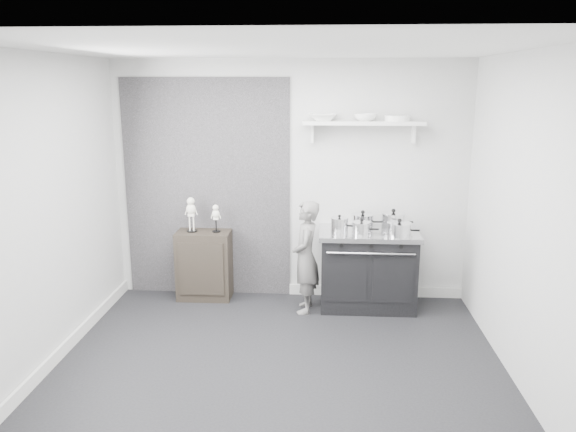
# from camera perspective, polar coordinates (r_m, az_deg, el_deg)

# --- Properties ---
(ground) EXTENTS (4.00, 4.00, 0.00)m
(ground) POSITION_cam_1_polar(r_m,az_deg,el_deg) (5.10, -1.08, -15.21)
(ground) COLOR black
(ground) RESTS_ON ground
(room_shell) EXTENTS (4.02, 3.62, 2.71)m
(room_shell) POSITION_cam_1_polar(r_m,az_deg,el_deg) (4.70, -2.10, 3.54)
(room_shell) COLOR silver
(room_shell) RESTS_ON ground
(wall_shelf) EXTENTS (1.30, 0.26, 0.24)m
(wall_shelf) POSITION_cam_1_polar(r_m,az_deg,el_deg) (6.17, 7.66, 9.27)
(wall_shelf) COLOR silver
(wall_shelf) RESTS_ON room_shell
(stove) EXTENTS (1.08, 0.68, 0.87)m
(stove) POSITION_cam_1_polar(r_m,az_deg,el_deg) (6.29, 8.09, -5.32)
(stove) COLOR black
(stove) RESTS_ON ground
(side_cabinet) EXTENTS (0.61, 0.36, 0.79)m
(side_cabinet) POSITION_cam_1_polar(r_m,az_deg,el_deg) (6.55, -8.48, -4.94)
(side_cabinet) COLOR black
(side_cabinet) RESTS_ON ground
(child) EXTENTS (0.30, 0.46, 1.23)m
(child) POSITION_cam_1_polar(r_m,az_deg,el_deg) (6.05, 1.82, -4.18)
(child) COLOR slate
(child) RESTS_ON ground
(pot_front_left) EXTENTS (0.28, 0.19, 0.20)m
(pot_front_left) POSITION_cam_1_polar(r_m,az_deg,el_deg) (6.06, 5.24, -0.90)
(pot_front_left) COLOR silver
(pot_front_left) RESTS_ON stove
(pot_back_left) EXTENTS (0.34, 0.25, 0.20)m
(pot_back_left) POSITION_cam_1_polar(r_m,az_deg,el_deg) (6.27, 7.59, -0.50)
(pot_back_left) COLOR silver
(pot_back_left) RESTS_ON stove
(pot_back_right) EXTENTS (0.35, 0.26, 0.23)m
(pot_back_right) POSITION_cam_1_polar(r_m,az_deg,el_deg) (6.25, 10.63, -0.51)
(pot_back_right) COLOR silver
(pot_back_right) RESTS_ON stove
(pot_front_right) EXTENTS (0.34, 0.25, 0.19)m
(pot_front_right) POSITION_cam_1_polar(r_m,az_deg,el_deg) (6.00, 11.24, -1.34)
(pot_front_right) COLOR silver
(pot_front_right) RESTS_ON stove
(pot_front_center) EXTENTS (0.28, 0.20, 0.17)m
(pot_front_center) POSITION_cam_1_polar(r_m,az_deg,el_deg) (5.99, 7.48, -1.25)
(pot_front_center) COLOR silver
(pot_front_center) RESTS_ON stove
(skeleton_full) EXTENTS (0.13, 0.08, 0.46)m
(skeleton_full) POSITION_cam_1_polar(r_m,az_deg,el_deg) (6.41, -9.81, 0.41)
(skeleton_full) COLOR silver
(skeleton_full) RESTS_ON side_cabinet
(skeleton_torso) EXTENTS (0.10, 0.07, 0.36)m
(skeleton_torso) POSITION_cam_1_polar(r_m,az_deg,el_deg) (6.36, -7.34, -0.04)
(skeleton_torso) COLOR silver
(skeleton_torso) RESTS_ON side_cabinet
(bowl_large) EXTENTS (0.30, 0.30, 0.07)m
(bowl_large) POSITION_cam_1_polar(r_m,az_deg,el_deg) (6.14, 3.59, 9.98)
(bowl_large) COLOR white
(bowl_large) RESTS_ON wall_shelf
(bowl_small) EXTENTS (0.24, 0.24, 0.08)m
(bowl_small) POSITION_cam_1_polar(r_m,az_deg,el_deg) (6.16, 7.86, 9.90)
(bowl_small) COLOR white
(bowl_small) RESTS_ON wall_shelf
(plate_stack) EXTENTS (0.27, 0.27, 0.06)m
(plate_stack) POSITION_cam_1_polar(r_m,az_deg,el_deg) (6.19, 11.05, 9.73)
(plate_stack) COLOR white
(plate_stack) RESTS_ON wall_shelf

